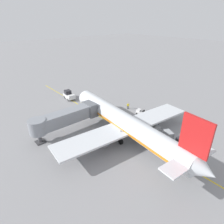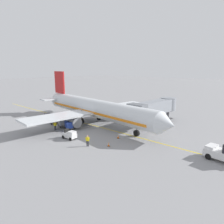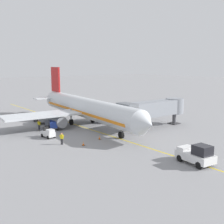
# 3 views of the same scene
# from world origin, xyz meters

# --- Properties ---
(ground_plane) EXTENTS (400.00, 400.00, 0.00)m
(ground_plane) POSITION_xyz_m (0.00, 0.00, 0.00)
(ground_plane) COLOR gray
(gate_lead_in_line) EXTENTS (0.24, 80.00, 0.01)m
(gate_lead_in_line) POSITION_xyz_m (0.00, 0.00, 0.00)
(gate_lead_in_line) COLOR gold
(gate_lead_in_line) RESTS_ON ground
(parked_airliner) EXTENTS (30.35, 37.35, 10.63)m
(parked_airliner) POSITION_xyz_m (-1.38, -2.20, 3.19)
(parked_airliner) COLOR silver
(parked_airliner) RESTS_ON ground
(jet_bridge) EXTENTS (14.66, 3.50, 4.98)m
(jet_bridge) POSITION_xyz_m (-9.65, 7.02, 3.46)
(jet_bridge) COLOR gray
(jet_bridge) RESTS_ON ground
(pushback_tractor) EXTENTS (2.65, 4.61, 2.40)m
(pushback_tractor) POSITION_xyz_m (0.25, 23.33, 1.10)
(pushback_tractor) COLOR silver
(pushback_tractor) RESTS_ON ground
(baggage_tug_lead) EXTENTS (1.47, 2.59, 1.62)m
(baggage_tug_lead) POSITION_xyz_m (8.31, 1.95, 0.71)
(baggage_tug_lead) COLOR silver
(baggage_tug_lead) RESTS_ON ground
(baggage_cart_front) EXTENTS (2.09, 2.92, 1.58)m
(baggage_cart_front) POSITION_xyz_m (5.16, -2.60, 0.95)
(baggage_cart_front) COLOR #4C4C51
(baggage_cart_front) RESTS_ON ground
(baggage_cart_second_in_train) EXTENTS (2.09, 2.92, 1.58)m
(baggage_cart_second_in_train) POSITION_xyz_m (4.85, -5.28, 0.95)
(baggage_cart_second_in_train) COLOR #4C4C51
(baggage_cart_second_in_train) RESTS_ON ground
(baggage_cart_third_in_train) EXTENTS (2.09, 2.92, 1.58)m
(baggage_cart_third_in_train) POSITION_xyz_m (4.77, -8.53, 0.95)
(baggage_cart_third_in_train) COLOR #4C4C51
(baggage_cart_third_in_train) RESTS_ON ground
(baggage_cart_tail_end) EXTENTS (2.09, 2.92, 1.58)m
(baggage_cart_tail_end) POSITION_xyz_m (4.23, -11.76, 0.95)
(baggage_cart_tail_end) COLOR #4C4C51
(baggage_cart_tail_end) RESTS_ON ground
(ground_crew_wing_walker) EXTENTS (0.47, 0.65, 1.69)m
(ground_crew_wing_walker) POSITION_xyz_m (8.52, 6.66, 0.95)
(ground_crew_wing_walker) COLOR #232328
(ground_crew_wing_walker) RESTS_ON ground
(ground_crew_loader) EXTENTS (0.49, 0.64, 1.69)m
(ground_crew_loader) POSITION_xyz_m (7.12, -4.20, 0.95)
(ground_crew_loader) COLOR #232328
(ground_crew_loader) RESTS_ON ground
(safety_cone_nose_left) EXTENTS (0.36, 0.36, 0.59)m
(safety_cone_nose_left) POSITION_xyz_m (2.64, 7.64, 0.29)
(safety_cone_nose_left) COLOR black
(safety_cone_nose_left) RESTS_ON ground
(safety_cone_nose_right) EXTENTS (0.36, 0.36, 0.59)m
(safety_cone_nose_right) POSITION_xyz_m (6.39, 8.98, 0.29)
(safety_cone_nose_right) COLOR black
(safety_cone_nose_right) RESTS_ON ground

